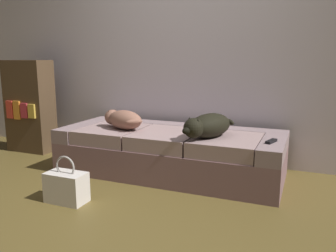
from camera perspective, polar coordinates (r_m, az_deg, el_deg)
The scene contains 8 objects.
ground_plane at distance 2.55m, azimuth -9.30°, elevation -15.02°, with size 10.00×10.00×0.00m, color brown.
back_wall at distance 3.84m, azimuth 3.86°, elevation 15.32°, with size 6.40×0.10×2.80m, color silver.
couch at distance 3.39m, azimuth 0.33°, elevation -4.30°, with size 2.16×0.88×0.43m.
dog_tan at distance 3.42m, azimuth -7.54°, elevation 1.12°, with size 0.53×0.35×0.19m.
dog_dark at distance 3.02m, azimuth 6.57°, elevation 0.04°, with size 0.42×0.60×0.21m.
tv_remote at distance 2.97m, azimuth 16.77°, elevation -2.44°, with size 0.04×0.15×0.02m, color black.
handbag at distance 2.86m, azimuth -16.51°, elevation -9.63°, with size 0.32×0.18×0.38m.
bookshelf at distance 4.48m, azimuth -21.96°, elevation 3.05°, with size 0.56×0.30×1.10m.
Camera 1 is at (1.23, -1.93, 1.12)m, focal length 36.71 mm.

